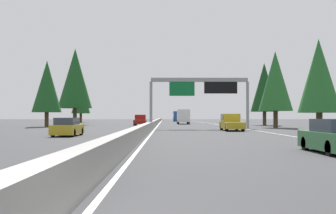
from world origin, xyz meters
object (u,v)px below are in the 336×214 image
Objects in this scene: sign_gantry_overhead at (201,88)px; oncoming_far at (67,128)px; pickup_mid_left at (231,122)px; oncoming_near at (140,120)px; conifer_right_near at (319,76)px; conifer_left_near at (47,87)px; conifer_right_mid at (275,81)px; conifer_right_far at (264,87)px; box_truck_mid_center at (183,116)px; bus_far_right at (177,116)px; conifer_left_mid at (75,78)px; sedan_mid_right at (336,137)px; conifer_left_far at (81,97)px.

oncoming_far is at bearing 146.58° from sign_gantry_overhead.
oncoming_near is at bearing 23.52° from pickup_mid_left.
conifer_right_near is 39.99m from conifer_left_near.
conifer_left_near is (23.92, 32.04, 0.77)m from conifer_right_near.
conifer_right_far reaches higher than conifer_right_mid.
pickup_mid_left is 28.45m from conifer_right_far.
box_truck_mid_center is 42.70m from bus_far_right.
conifer_left_near is at bearing 105.28° from conifer_right_far.
oncoming_far is at bearing -168.14° from conifer_left_mid.
conifer_right_mid is at bearing 171.79° from conifer_right_far.
oncoming_far is at bearing 135.02° from conifer_right_mid.
conifer_right_mid is at bearing -11.71° from sedan_mid_right.
sedan_mid_right is at bearing 12.26° from oncoming_near.
conifer_right_far reaches higher than pickup_mid_left.
conifer_left_mid reaches higher than conifer_right_mid.
oncoming_near is 39.50m from conifer_right_near.
conifer_right_far reaches higher than sign_gantry_overhead.
sign_gantry_overhead reaches higher than box_truck_mid_center.
sedan_mid_right is 1.00× the size of oncoming_far.
conifer_left_far is at bearing 38.44° from conifer_right_mid.
sedan_mid_right is 0.41× the size of conifer_right_mid.
oncoming_far is at bearing 172.89° from bus_far_right.
conifer_right_mid is at bearing -3.39° from conifer_right_near.
pickup_mid_left and oncoming_near have the same top height.
conifer_left_mid reaches higher than oncoming_near.
bus_far_right is at bearing 9.20° from conifer_right_mid.
conifer_right_near reaches higher than bus_far_right.
pickup_mid_left is 0.64× the size of conifer_right_near.
oncoming_far is at bearing -5.00° from oncoming_near.
box_truck_mid_center is 31.31m from conifer_left_far.
sedan_mid_right and oncoming_far have the same top height.
sign_gantry_overhead is 22.91m from oncoming_far.
sedan_mid_right is at bearing -149.90° from conifer_left_near.
bus_far_right is at bearing 13.71° from conifer_right_far.
bus_far_right is 57.49m from conifer_right_far.
box_truck_mid_center reaches higher than oncoming_far.
conifer_left_far is (64.71, 35.45, 1.14)m from conifer_right_near.
conifer_right_far reaches higher than box_truck_mid_center.
conifer_right_mid is at bearing -99.03° from conifer_left_near.
sedan_mid_right is 55.42m from oncoming_near.
conifer_left_far is at bearing 53.96° from box_truck_mid_center.
bus_far_right is 56.71m from conifer_left_mid.
oncoming_far is 33.21m from conifer_right_mid.
conifer_left_far is at bearing 4.78° from conifer_left_near.
oncoming_far is (-39.05, 3.42, -0.23)m from oncoming_near.
bus_far_right is 0.82× the size of conifer_left_mid.
sign_gantry_overhead reaches higher than bus_far_right.
pickup_mid_left is 0.49× the size of bus_far_right.
pickup_mid_left is 0.66× the size of box_truck_mid_center.
pickup_mid_left is 29.41m from oncoming_near.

